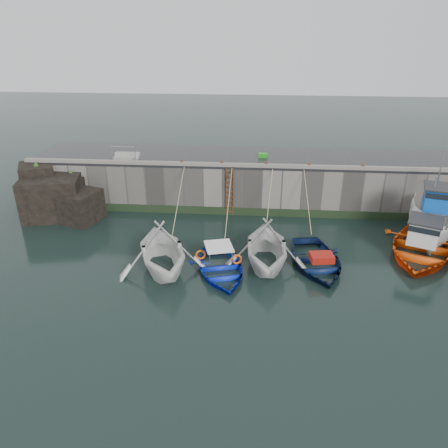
# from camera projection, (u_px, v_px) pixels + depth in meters

# --- Properties ---
(ground) EXTENTS (120.00, 120.00, 0.00)m
(ground) POSITION_uv_depth(u_px,v_px,m) (260.00, 309.00, 18.74)
(ground) COLOR black
(ground) RESTS_ON ground
(quay_back) EXTENTS (30.00, 5.00, 3.00)m
(quay_back) POSITION_uv_depth(u_px,v_px,m) (262.00, 180.00, 29.40)
(quay_back) COLOR slate
(quay_back) RESTS_ON ground
(road_back) EXTENTS (30.00, 5.00, 0.16)m
(road_back) POSITION_uv_depth(u_px,v_px,m) (263.00, 157.00, 28.73)
(road_back) COLOR black
(road_back) RESTS_ON quay_back
(kerb_back) EXTENTS (30.00, 0.30, 0.20)m
(kerb_back) POSITION_uv_depth(u_px,v_px,m) (263.00, 166.00, 26.53)
(kerb_back) COLOR slate
(kerb_back) RESTS_ON road_back
(algae_back) EXTENTS (30.00, 0.08, 0.50)m
(algae_back) POSITION_uv_depth(u_px,v_px,m) (261.00, 212.00, 27.64)
(algae_back) COLOR black
(algae_back) RESTS_ON ground
(rock_outcrop) EXTENTS (5.85, 4.24, 3.41)m
(rock_outcrop) POSITION_uv_depth(u_px,v_px,m) (55.00, 196.00, 27.37)
(rock_outcrop) COLOR black
(rock_outcrop) RESTS_ON ground
(ladder) EXTENTS (0.51, 0.08, 3.20)m
(ladder) POSITION_uv_depth(u_px,v_px,m) (230.00, 192.00, 27.17)
(ladder) COLOR #3F1E0F
(ladder) RESTS_ON ground
(boat_near_white) EXTENTS (6.20, 6.62, 2.81)m
(boat_near_white) POSITION_uv_depth(u_px,v_px,m) (163.00, 269.00, 21.79)
(boat_near_white) COLOR silver
(boat_near_white) RESTS_ON ground
(boat_near_white_rope) EXTENTS (0.04, 5.21, 3.10)m
(boat_near_white_rope) POSITION_uv_depth(u_px,v_px,m) (179.00, 228.00, 26.09)
(boat_near_white_rope) COLOR tan
(boat_near_white_rope) RESTS_ON ground
(boat_near_blue) EXTENTS (4.26, 5.16, 0.93)m
(boat_near_blue) POSITION_uv_depth(u_px,v_px,m) (221.00, 273.00, 21.47)
(boat_near_blue) COLOR #0C25BF
(boat_near_blue) RESTS_ON ground
(boat_near_blue_rope) EXTENTS (0.04, 5.31, 3.10)m
(boat_near_blue_rope) POSITION_uv_depth(u_px,v_px,m) (228.00, 230.00, 25.82)
(boat_near_blue_rope) COLOR tan
(boat_near_blue_rope) RESTS_ON ground
(boat_near_blacktrim) EXTENTS (4.67, 5.35, 2.73)m
(boat_near_blacktrim) POSITION_uv_depth(u_px,v_px,m) (265.00, 264.00, 22.20)
(boat_near_blacktrim) COLOR silver
(boat_near_blacktrim) RESTS_ON ground
(boat_near_blacktrim_rope) EXTENTS (0.04, 4.48, 3.10)m
(boat_near_blacktrim_rope) POSITION_uv_depth(u_px,v_px,m) (265.00, 228.00, 26.11)
(boat_near_blacktrim_rope) COLOR tan
(boat_near_blacktrim_rope) RESTS_ON ground
(boat_near_navy) EXTENTS (4.24, 5.42, 1.02)m
(boat_near_navy) POSITION_uv_depth(u_px,v_px,m) (316.00, 265.00, 22.13)
(boat_near_navy) COLOR #0A1943
(boat_near_navy) RESTS_ON ground
(boat_near_navy_rope) EXTENTS (0.04, 4.39, 3.10)m
(boat_near_navy_rope) POSITION_uv_depth(u_px,v_px,m) (308.00, 229.00, 25.98)
(boat_near_navy_rope) COLOR tan
(boat_near_navy_rope) RESTS_ON ground
(boat_far_white) EXTENTS (4.05, 6.73, 5.44)m
(boat_far_white) POSITION_uv_depth(u_px,v_px,m) (432.00, 223.00, 24.34)
(boat_far_white) COLOR white
(boat_far_white) RESTS_ON ground
(boat_far_orange) EXTENTS (6.75, 7.69, 4.32)m
(boat_far_orange) POSITION_uv_depth(u_px,v_px,m) (421.00, 247.00, 23.00)
(boat_far_orange) COLOR #F9510D
(boat_far_orange) RESTS_ON ground
(fish_crate) EXTENTS (0.60, 0.44, 0.27)m
(fish_crate) POSITION_uv_depth(u_px,v_px,m) (263.00, 155.00, 28.45)
(fish_crate) COLOR #22951B
(fish_crate) RESTS_ON road_back
(railing) EXTENTS (1.60, 1.05, 1.00)m
(railing) POSITION_uv_depth(u_px,v_px,m) (127.00, 156.00, 28.11)
(railing) COLOR #A5A8AD
(railing) RESTS_ON road_back
(bollard_a) EXTENTS (0.18, 0.18, 0.28)m
(bollard_a) POSITION_uv_depth(u_px,v_px,m) (182.00, 163.00, 26.97)
(bollard_a) COLOR #3F1E0F
(bollard_a) RESTS_ON road_back
(bollard_b) EXTENTS (0.18, 0.18, 0.28)m
(bollard_b) POSITION_uv_depth(u_px,v_px,m) (222.00, 163.00, 26.79)
(bollard_b) COLOR #3F1E0F
(bollard_b) RESTS_ON road_back
(bollard_c) EXTENTS (0.18, 0.18, 0.28)m
(bollard_c) POSITION_uv_depth(u_px,v_px,m) (266.00, 165.00, 26.59)
(bollard_c) COLOR #3F1E0F
(bollard_c) RESTS_ON road_back
(bollard_d) EXTENTS (0.18, 0.18, 0.28)m
(bollard_d) POSITION_uv_depth(u_px,v_px,m) (309.00, 166.00, 26.41)
(bollard_d) COLOR #3F1E0F
(bollard_d) RESTS_ON road_back
(bollard_e) EXTENTS (0.18, 0.18, 0.28)m
(bollard_e) POSITION_uv_depth(u_px,v_px,m) (363.00, 167.00, 26.18)
(bollard_e) COLOR #3F1E0F
(bollard_e) RESTS_ON road_back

